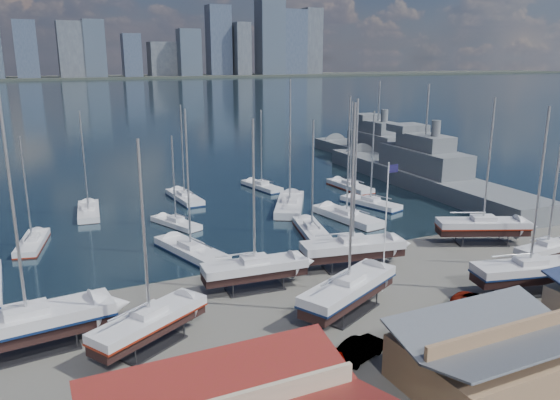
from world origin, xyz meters
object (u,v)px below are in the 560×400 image
naval_ship_east (423,177)px  car_a (337,368)px  flagpole (387,219)px  naval_ship_west (376,153)px  sailboat_cradle_0 (28,324)px

naval_ship_east → car_a: naval_ship_east is taller
flagpole → naval_ship_west: bearing=55.6°
naval_ship_east → flagpole: naval_ship_east is taller
sailboat_cradle_0 → flagpole: sailboat_cradle_0 is taller
car_a → flagpole: 16.28m
naval_ship_east → sailboat_cradle_0: bearing=119.3°
naval_ship_west → flagpole: 65.90m
car_a → naval_ship_west: bearing=72.7°
sailboat_cradle_0 → car_a: bearing=-40.0°
naval_ship_west → car_a: bearing=144.2°
sailboat_cradle_0 → naval_ship_west: (66.54, 52.07, -0.57)m
sailboat_cradle_0 → naval_ship_west: 84.49m
naval_ship_west → flagpole: size_ratio=3.50×
sailboat_cradle_0 → car_a: sailboat_cradle_0 is taller
car_a → flagpole: flagpole is taller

